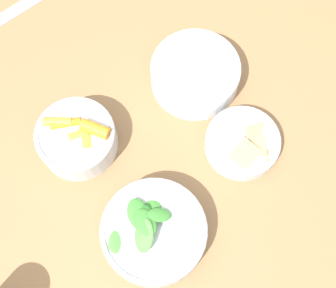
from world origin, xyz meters
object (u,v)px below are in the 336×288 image
Objects in this scene: bowl_cookies at (243,143)px; ruler at (14,11)px; bowl_beans_hotdog at (195,74)px; bowl_greens at (153,232)px; bowl_carrots at (77,138)px.

bowl_cookies is 0.54× the size of ruler.
ruler is (-0.20, 0.38, -0.03)m from bowl_beans_hotdog.
bowl_cookies is at bearing 7.55° from bowl_greens.
bowl_greens reaches higher than bowl_beans_hotdog.
bowl_carrots is at bearing 141.33° from bowl_cookies.
bowl_beans_hotdog is at bearing 37.82° from bowl_greens.
bowl_beans_hotdog is (0.26, 0.20, -0.00)m from bowl_greens.
bowl_greens reaches higher than ruler.
ruler is (0.05, 0.58, -0.03)m from bowl_greens.
ruler is at bearing 84.69° from bowl_greens.
ruler is at bearing 108.94° from bowl_cookies.
bowl_cookies is at bearing -38.67° from bowl_carrots.
bowl_cookies is at bearing -95.79° from bowl_beans_hotdog.
bowl_greens is 1.05× the size of bowl_beans_hotdog.
bowl_greens is (0.01, -0.23, -0.00)m from bowl_carrots.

